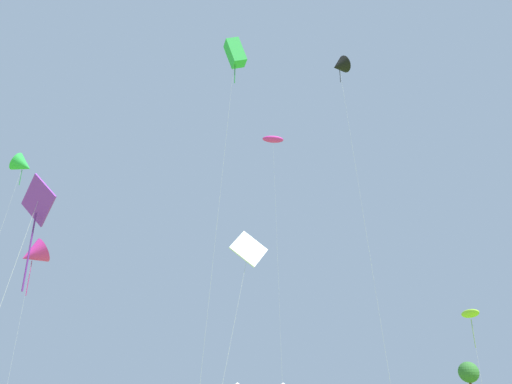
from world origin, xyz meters
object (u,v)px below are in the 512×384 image
object	(u,v)px
kite_purple_diamond	(37,205)
kite_lime_parafoil	(470,314)
kite_green_delta	(23,165)
kite_green_box	(235,53)
kite_magenta_parafoil	(273,140)
kite_black_delta	(339,66)
kite_magenta_delta	(33,254)
tree_distant_left	(469,373)
kite_white_diamond	(249,249)

from	to	relation	value
kite_purple_diamond	kite_lime_parafoil	xyz separation A→B (m)	(27.46, 15.18, -3.47)
kite_green_delta	kite_green_box	bearing A→B (deg)	-22.70
kite_magenta_parafoil	kite_black_delta	size ratio (longest dim) A/B	1.04
kite_purple_diamond	kite_green_box	distance (m)	29.17
kite_magenta_delta	tree_distant_left	distance (m)	70.84
kite_purple_diamond	kite_magenta_parafoil	size ratio (longest dim) A/B	0.36
kite_white_diamond	kite_black_delta	world-z (taller)	kite_black_delta
kite_lime_parafoil	kite_black_delta	bearing A→B (deg)	164.41
tree_distant_left	kite_lime_parafoil	bearing A→B (deg)	-109.81
kite_purple_diamond	kite_green_delta	distance (m)	35.00
kite_magenta_parafoil	tree_distant_left	size ratio (longest dim) A/B	5.15
kite_lime_parafoil	kite_white_diamond	xyz separation A→B (m)	(-16.75, -7.13, 3.24)
kite_lime_parafoil	kite_white_diamond	world-z (taller)	kite_white_diamond
kite_green_box	kite_black_delta	xyz separation A→B (m)	(10.44, 0.96, -1.04)
kite_purple_diamond	kite_black_delta	world-z (taller)	kite_black_delta
tree_distant_left	kite_purple_diamond	bearing A→B (deg)	-124.87
kite_white_diamond	kite_black_delta	xyz separation A→B (m)	(8.62, 9.39, 21.54)
kite_purple_diamond	kite_magenta_parafoil	bearing A→B (deg)	70.63
kite_black_delta	tree_distant_left	bearing A→B (deg)	61.32
kite_green_box	kite_magenta_parafoil	bearing A→B (deg)	78.89
kite_lime_parafoil	kite_green_box	distance (m)	31.83
kite_green_delta	tree_distant_left	bearing A→B (deg)	31.85
kite_magenta_parafoil	tree_distant_left	distance (m)	52.52
kite_purple_diamond	kite_black_delta	distance (m)	33.65
kite_lime_parafoil	kite_green_box	world-z (taller)	kite_green_box
kite_purple_diamond	kite_magenta_parafoil	world-z (taller)	kite_magenta_parafoil
kite_black_delta	kite_green_delta	bearing A→B (deg)	164.97
kite_green_delta	tree_distant_left	xyz separation A→B (m)	(61.76, 38.36, -21.18)
kite_black_delta	kite_purple_diamond	bearing A→B (deg)	-137.93
kite_magenta_parafoil	kite_green_delta	bearing A→B (deg)	-161.98
kite_green_box	kite_magenta_parafoil	xyz separation A→B (m)	(3.92, 19.95, 0.91)
kite_green_delta	kite_lime_parafoil	bearing A→B (deg)	-15.13
kite_purple_diamond	kite_green_delta	size ratio (longest dim) A/B	0.45
kite_magenta_delta	kite_magenta_parafoil	bearing A→B (deg)	16.30
kite_magenta_parafoil	kite_magenta_delta	world-z (taller)	kite_magenta_parafoil
kite_magenta_parafoil	kite_magenta_delta	bearing A→B (deg)	-163.70
kite_white_diamond	kite_green_box	bearing A→B (deg)	102.17
kite_purple_diamond	kite_magenta_delta	xyz separation A→B (m)	(-14.01, 28.60, 5.10)
kite_green_box	kite_green_delta	bearing A→B (deg)	157.30
kite_lime_parafoil	kite_black_delta	xyz separation A→B (m)	(-8.13, 2.27, 24.78)
kite_green_box	kite_lime_parafoil	bearing A→B (deg)	-4.04
kite_white_diamond	kite_black_delta	bearing A→B (deg)	47.47
kite_purple_diamond	kite_green_box	xyz separation A→B (m)	(8.90, 16.49, 22.35)
kite_magenta_parafoil	kite_black_delta	distance (m)	20.17
kite_purple_diamond	kite_lime_parafoil	size ratio (longest dim) A/B	1.59
kite_green_box	kite_white_diamond	size ratio (longest dim) A/B	2.88
kite_green_box	kite_magenta_delta	xyz separation A→B (m)	(-22.90, 12.10, -17.25)
kite_green_delta	kite_green_box	distance (m)	28.13
kite_white_diamond	kite_magenta_delta	bearing A→B (deg)	140.28
kite_white_diamond	kite_magenta_delta	size ratio (longest dim) A/B	0.68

